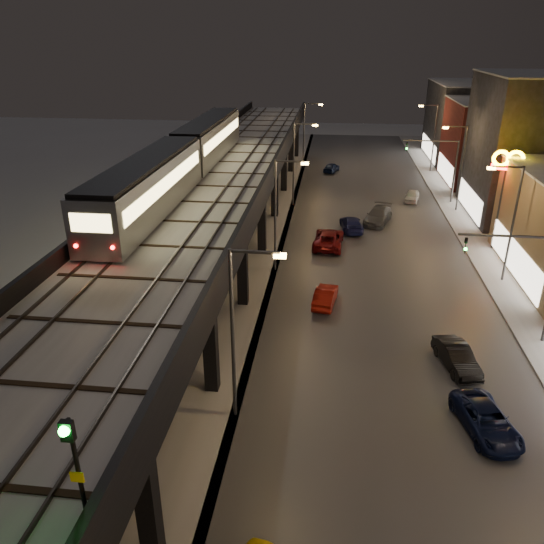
{
  "coord_description": "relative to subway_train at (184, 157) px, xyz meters",
  "views": [
    {
      "loc": [
        3.61,
        -8.0,
        17.5
      ],
      "look_at": [
        0.38,
        19.61,
        5.0
      ],
      "focal_mm": 35.0,
      "sensor_mm": 36.0,
      "label": 1
    }
  ],
  "objects": [
    {
      "name": "road_surface",
      "position": [
        16.0,
        1.09,
        -8.34
      ],
      "size": [
        17.0,
        120.0,
        0.06
      ],
      "primitive_type": "cube",
      "color": "#46474D",
      "rests_on": "ground"
    },
    {
      "name": "sidewalk_right",
      "position": [
        26.0,
        1.09,
        -8.3
      ],
      "size": [
        4.0,
        120.0,
        0.14
      ],
      "primitive_type": "cube",
      "color": "#9FA1A8",
      "rests_on": "ground"
    },
    {
      "name": "under_viaduct_pavement",
      "position": [
        2.5,
        1.09,
        -8.34
      ],
      "size": [
        11.0,
        120.0,
        0.06
      ],
      "primitive_type": "cube",
      "color": "#9FA1A8",
      "rests_on": "ground"
    },
    {
      "name": "elevated_viaduct",
      "position": [
        2.5,
        -2.07,
        -2.75
      ],
      "size": [
        9.0,
        100.0,
        6.3
      ],
      "color": "black",
      "rests_on": "ground"
    },
    {
      "name": "viaduct_trackbed",
      "position": [
        2.49,
        -1.94,
        -1.98
      ],
      "size": [
        8.4,
        100.0,
        0.32
      ],
      "color": "#B2B7C1",
      "rests_on": "elevated_viaduct"
    },
    {
      "name": "viaduct_parapet_streetside",
      "position": [
        6.85,
        -1.91,
        -1.52
      ],
      "size": [
        0.3,
        100.0,
        1.1
      ],
      "primitive_type": "cube",
      "color": "black",
      "rests_on": "elevated_viaduct"
    },
    {
      "name": "viaduct_parapet_far",
      "position": [
        -1.85,
        -1.91,
        -1.52
      ],
      "size": [
        0.3,
        100.0,
        1.1
      ],
      "primitive_type": "cube",
      "color": "black",
      "rests_on": "elevated_viaduct"
    },
    {
      "name": "building_d",
      "position": [
        32.49,
        14.09,
        -1.29
      ],
      "size": [
        12.2,
        13.2,
        14.16
      ],
      "color": "#2C2B34",
      "rests_on": "ground"
    },
    {
      "name": "building_e",
      "position": [
        32.49,
        28.09,
        -3.29
      ],
      "size": [
        12.2,
        12.2,
        10.16
      ],
      "color": "maroon",
      "rests_on": "ground"
    },
    {
      "name": "building_f",
      "position": [
        32.49,
        42.09,
        -2.79
      ],
      "size": [
        12.2,
        16.2,
        11.16
      ],
      "color": "#29292D",
      "rests_on": "ground"
    },
    {
      "name": "streetlight_left_1",
      "position": [
        8.07,
        -20.91,
        -3.13
      ],
      "size": [
        2.57,
        0.28,
        9.0
      ],
      "color": "#38383A",
      "rests_on": "ground"
    },
    {
      "name": "streetlight_left_2",
      "position": [
        8.07,
        -2.91,
        -3.13
      ],
      "size": [
        2.57,
        0.28,
        9.0
      ],
      "color": "#38383A",
      "rests_on": "ground"
    },
    {
      "name": "streetlight_right_2",
      "position": [
        25.23,
        -2.91,
        -3.13
      ],
      "size": [
        2.56,
        0.28,
        9.0
      ],
      "color": "#38383A",
      "rests_on": "ground"
    },
    {
      "name": "streetlight_left_3",
      "position": [
        8.07,
        15.09,
        -3.13
      ],
      "size": [
        2.57,
        0.28,
        9.0
      ],
      "color": "#38383A",
      "rests_on": "ground"
    },
    {
      "name": "streetlight_right_3",
      "position": [
        25.23,
        15.09,
        -3.13
      ],
      "size": [
        2.56,
        0.28,
        9.0
      ],
      "color": "#38383A",
      "rests_on": "ground"
    },
    {
      "name": "streetlight_left_4",
      "position": [
        8.07,
        33.09,
        -3.13
      ],
      "size": [
        2.57,
        0.28,
        9.0
      ],
      "color": "#38383A",
      "rests_on": "ground"
    },
    {
      "name": "streetlight_right_4",
      "position": [
        25.23,
        33.09,
        -3.13
      ],
      "size": [
        2.56,
        0.28,
        9.0
      ],
      "color": "#38383A",
      "rests_on": "ground"
    },
    {
      "name": "traffic_light_rig_a",
      "position": [
        24.34,
        -11.91,
        -3.87
      ],
      "size": [
        6.1,
        0.34,
        7.0
      ],
      "color": "#38383A",
      "rests_on": "ground"
    },
    {
      "name": "traffic_light_rig_b",
      "position": [
        24.34,
        18.09,
        -3.87
      ],
      "size": [
        6.1,
        0.34,
        7.0
      ],
      "color": "#38383A",
      "rests_on": "ground"
    },
    {
      "name": "subway_train",
      "position": [
        0.0,
        0.0,
        0.0
      ],
      "size": [
        2.94,
        35.42,
        3.52
      ],
      "color": "gray",
      "rests_on": "viaduct_trackbed"
    },
    {
      "name": "rail_signal",
      "position": [
        6.4,
        -33.02,
        0.34
      ],
      "size": [
        0.34,
        0.42,
        2.94
      ],
      "color": "black",
      "rests_on": "viaduct_trackbed"
    },
    {
      "name": "car_near_white",
      "position": [
        11.98,
        -8.44,
        -7.73
      ],
      "size": [
        1.85,
        4.0,
        1.27
      ],
      "primitive_type": "imported",
      "rotation": [
        0.0,
        0.0,
        3.01
      ],
      "color": "maroon",
      "rests_on": "ground"
    },
    {
      "name": "car_mid_silver",
      "position": [
        11.98,
        2.8,
        -7.62
      ],
      "size": [
        2.82,
        5.53,
        1.5
      ],
      "primitive_type": "imported",
      "rotation": [
        0.0,
        0.0,
        3.08
      ],
      "color": "maroon",
      "rests_on": "ground"
    },
    {
      "name": "car_mid_dark",
      "position": [
        14.1,
        7.29,
        -7.69
      ],
      "size": [
        2.41,
        4.83,
        1.35
      ],
      "primitive_type": "imported",
      "rotation": [
        0.0,
        0.0,
        3.26
      ],
      "color": "#161A4D",
      "rests_on": "ground"
    },
    {
      "name": "car_far_white",
      "position": [
        11.83,
        31.14,
        -7.73
      ],
      "size": [
        2.45,
        4.02,
        1.28
      ],
      "primitive_type": "imported",
      "rotation": [
        0.0,
        0.0,
        2.87
      ],
      "color": "#0E193D",
      "rests_on": "ground"
    },
    {
      "name": "car_onc_silver",
      "position": [
        19.59,
        -15.38,
        -7.69
      ],
      "size": [
        2.31,
        4.3,
        1.35
      ],
      "primitive_type": "imported",
      "rotation": [
        0.0,
        0.0,
        0.23
      ],
      "color": "black",
      "rests_on": "ground"
    },
    {
      "name": "car_onc_dark",
      "position": [
        19.94,
        -20.73,
        -7.74
      ],
      "size": [
        3.03,
        4.88,
        1.26
      ],
      "primitive_type": "imported",
      "rotation": [
        0.0,
        0.0,
        0.22
      ],
      "color": "black",
      "rests_on": "ground"
    },
    {
      "name": "car_onc_white",
      "position": [
        16.81,
        10.03,
        -7.62
      ],
      "size": [
        3.49,
        5.54,
        1.5
      ],
      "primitive_type": "imported",
      "rotation": [
        0.0,
        0.0,
        -0.29
      ],
      "color": "#515356",
      "rests_on": "ground"
    },
    {
      "name": "car_onc_red",
      "position": [
        21.16,
        18.09,
        -7.76
      ],
      "size": [
        2.19,
        3.81,
        1.22
      ],
      "primitive_type": "imported",
      "rotation": [
        0.0,
        0.0,
        -0.22
      ],
      "color": "silver",
      "rests_on": "ground"
    },
    {
      "name": "sign_mcdonalds",
      "position": [
        26.5,
        3.97,
        -1.4
      ],
      "size": [
        2.62,
        0.55,
        8.78
      ],
      "color": "#38383A",
      "rests_on": "ground"
    }
  ]
}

